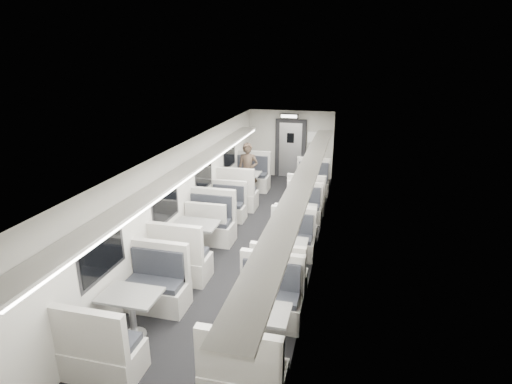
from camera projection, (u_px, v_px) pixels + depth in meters
The scene contains 19 objects.
room at pixel (248, 200), 8.78m from camera, with size 3.24×12.24×2.64m.
booth_left_a at pixel (244, 185), 12.30m from camera, with size 1.16×2.36×1.26m.
booth_left_b at pixel (219, 217), 10.07m from camera, with size 0.96×1.96×1.05m.
booth_left_c at pixel (196, 240), 8.64m from camera, with size 1.16×2.35×1.26m.
booth_left_d at pixel (132, 315), 6.20m from camera, with size 1.08×2.20×1.18m.
booth_right_a at pixel (310, 190), 11.97m from camera, with size 1.05×2.14×1.14m.
booth_right_b at pixel (300, 219), 9.98m from camera, with size 0.96×1.94×1.04m.
booth_right_c at pixel (286, 257), 8.06m from camera, with size 1.00×2.02×1.08m.
booth_right_d at pixel (258, 332), 5.82m from camera, with size 1.08×2.19×1.17m.
passenger at pixel (248, 171), 12.14m from camera, with size 0.64×0.42×1.75m, color black.
window_a at pixel (230, 154), 12.19m from camera, with size 0.02×1.18×0.84m, color black.
window_b at pixel (204, 174), 10.17m from camera, with size 0.02×1.18×0.84m, color black.
window_c at pixel (166, 203), 8.15m from camera, with size 0.02×1.18×0.84m, color black.
window_d at pixel (102, 252), 6.13m from camera, with size 0.02×1.18×0.84m, color black.
luggage_rack_left at pixel (189, 169), 8.55m from camera, with size 0.46×10.40×0.09m.
luggage_rack_right at pixel (304, 176), 8.00m from camera, with size 0.46×10.40×0.09m.
vestibule_door at pixel (290, 149), 14.29m from camera, with size 1.10×0.13×2.10m.
exit_sign at pixel (289, 116), 13.44m from camera, with size 0.62×0.12×0.16m.
wall_notice at pixel (312, 137), 13.96m from camera, with size 0.32×0.02×0.40m, color white.
Camera 1 is at (2.11, -7.98, 4.21)m, focal length 28.00 mm.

